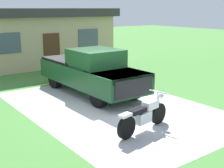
% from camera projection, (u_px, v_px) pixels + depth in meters
% --- Properties ---
extents(ground_plane, '(80.00, 80.00, 0.00)m').
position_uv_depth(ground_plane, '(112.00, 107.00, 11.14)').
color(ground_plane, '#49853A').
extents(driveway_pad, '(5.81, 8.75, 0.01)m').
position_uv_depth(driveway_pad, '(112.00, 107.00, 11.14)').
color(driveway_pad, '#BEBEBE').
rests_on(driveway_pad, ground).
extents(motorcycle, '(2.19, 0.79, 1.09)m').
position_uv_depth(motorcycle, '(144.00, 115.00, 8.89)').
color(motorcycle, black).
rests_on(motorcycle, ground).
extents(pickup_truck, '(2.02, 5.64, 1.90)m').
position_uv_depth(pickup_truck, '(90.00, 71.00, 12.85)').
color(pickup_truck, black).
rests_on(pickup_truck, ground).
extents(neighbor_house, '(9.60, 5.60, 3.50)m').
position_uv_depth(neighbor_house, '(34.00, 36.00, 19.60)').
color(neighbor_house, tan).
rests_on(neighbor_house, ground).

